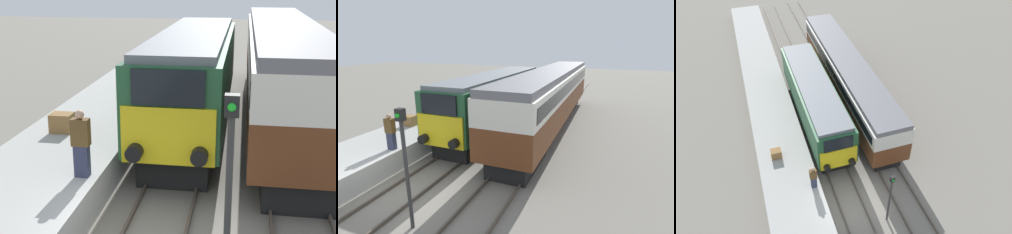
# 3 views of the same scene
# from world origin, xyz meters

# --- Properties ---
(platform_left) EXTENTS (3.50, 50.00, 0.99)m
(platform_left) POSITION_xyz_m (-3.30, 8.00, 0.50)
(platform_left) COLOR #A8A8A3
(platform_left) RESTS_ON ground_plane
(rails_near_track) EXTENTS (1.51, 60.00, 0.14)m
(rails_near_track) POSITION_xyz_m (0.00, 5.00, 0.07)
(rails_near_track) COLOR #4C4238
(rails_near_track) RESTS_ON ground_plane
(rails_far_track) EXTENTS (1.50, 60.00, 0.14)m
(rails_far_track) POSITION_xyz_m (3.40, 5.00, 0.07)
(rails_far_track) COLOR #4C4238
(rails_far_track) RESTS_ON ground_plane
(locomotive) EXTENTS (2.70, 12.89, 3.82)m
(locomotive) POSITION_xyz_m (0.00, 9.07, 2.11)
(locomotive) COLOR black
(locomotive) RESTS_ON ground_plane
(passenger_carriage) EXTENTS (2.75, 18.26, 4.03)m
(passenger_carriage) POSITION_xyz_m (3.40, 11.10, 2.44)
(passenger_carriage) COLOR black
(passenger_carriage) RESTS_ON ground_plane
(person_on_platform) EXTENTS (0.44, 0.26, 1.70)m
(person_on_platform) POSITION_xyz_m (-1.96, 1.77, 1.84)
(person_on_platform) COLOR #2D334C
(person_on_platform) RESTS_ON platform_left
(signal_post) EXTENTS (0.24, 0.28, 3.96)m
(signal_post) POSITION_xyz_m (1.70, -1.25, 2.35)
(signal_post) COLOR #333333
(signal_post) RESTS_ON ground_plane
(luggage_crate) EXTENTS (0.70, 0.56, 0.60)m
(luggage_crate) POSITION_xyz_m (-3.77, 5.02, 1.29)
(luggage_crate) COLOR olive
(luggage_crate) RESTS_ON platform_left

